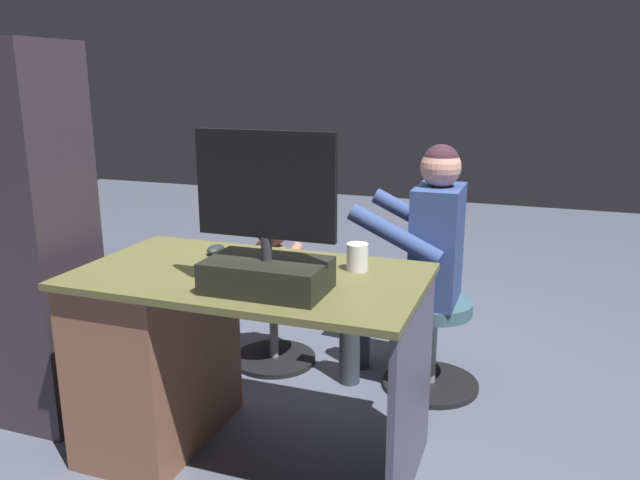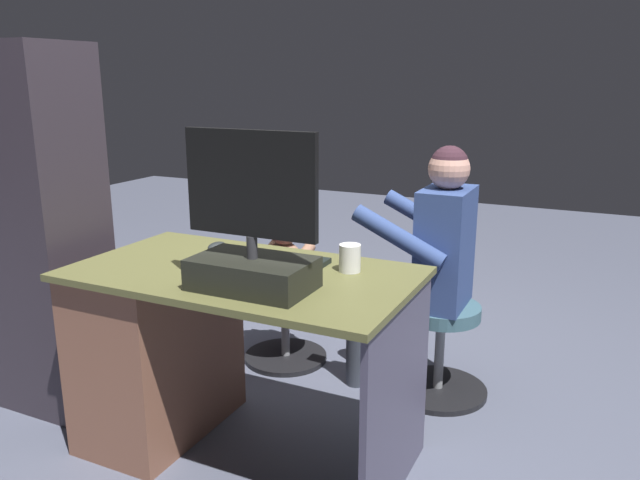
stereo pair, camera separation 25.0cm
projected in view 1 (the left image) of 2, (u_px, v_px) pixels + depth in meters
The scene contains 12 objects.
ground_plane at pixel (293, 406), 2.78m from camera, with size 10.00×10.00×0.00m, color #505567.
desk at pixel (177, 349), 2.43m from camera, with size 1.25×0.70×0.74m.
monitor at pixel (267, 248), 2.01m from camera, with size 0.47×0.24×0.52m.
keyboard at pixel (278, 260), 2.36m from camera, with size 0.42×0.14×0.02m, color black.
computer_mouse at pixel (216, 249), 2.47m from camera, with size 0.06×0.10×0.04m, color #25292A.
cup at pixel (357, 257), 2.25m from camera, with size 0.08×0.08×0.10m, color white.
tv_remote at pixel (235, 266), 2.28m from camera, with size 0.04×0.15×0.02m, color black.
office_chair_teddy at pixel (274, 314), 3.16m from camera, with size 0.42×0.42×0.43m.
teddy_bear at pixel (273, 250), 3.09m from camera, with size 0.25×0.25×0.36m.
visitor_chair at pixel (432, 339), 2.90m from camera, with size 0.45×0.45×0.43m.
person at pixel (418, 251), 2.82m from camera, with size 0.52×0.47×1.14m.
equipment_rack at pixel (29, 240), 2.54m from camera, with size 0.44×0.36×1.56m, color #332B34.
Camera 1 is at (-0.96, 2.32, 1.42)m, focal length 35.12 mm.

